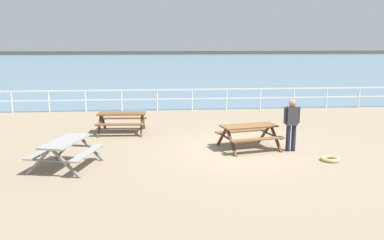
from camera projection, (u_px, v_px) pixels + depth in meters
ground_plane at (241, 153)px, 13.04m from camera, size 30.00×24.00×0.20m
sea_band at (172, 63)px, 64.57m from camera, size 142.00×90.00×0.01m
distant_shoreline at (165, 54)px, 106.58m from camera, size 142.00×6.00×1.80m
seaward_railing at (209, 95)px, 20.45m from camera, size 23.07×0.07×1.08m
picnic_table_near_left at (249, 131)px, 13.09m from camera, size 2.09×1.87×0.80m
picnic_table_near_right at (66, 147)px, 11.11m from camera, size 1.91×2.12×0.80m
picnic_table_mid_centre at (122, 118)px, 15.34m from camera, size 1.88×1.63×0.80m
visitor at (292, 122)px, 12.72m from camera, size 0.53×0.23×1.66m
rope_coil at (330, 159)px, 11.82m from camera, size 0.55×0.55×0.11m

